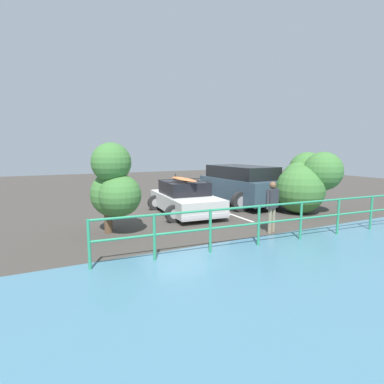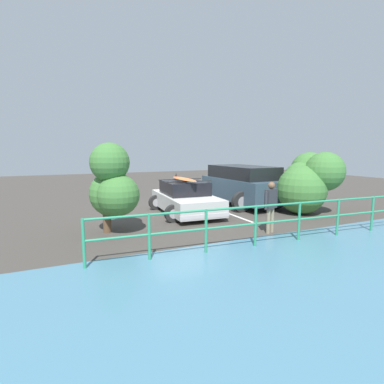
{
  "view_description": "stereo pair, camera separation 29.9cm",
  "coord_description": "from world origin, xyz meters",
  "px_view_note": "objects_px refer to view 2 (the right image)",
  "views": [
    {
      "loc": [
        5.0,
        11.38,
        2.54
      ],
      "look_at": [
        0.11,
        1.29,
        0.95
      ],
      "focal_mm": 28.0,
      "sensor_mm": 36.0,
      "label": 1
    },
    {
      "loc": [
        4.73,
        11.5,
        2.54
      ],
      "look_at": [
        0.11,
        1.29,
        0.95
      ],
      "focal_mm": 28.0,
      "sensor_mm": 36.0,
      "label": 2
    }
  ],
  "objects_px": {
    "suv_car": "(242,185)",
    "person_bystander": "(271,202)",
    "sedan_car": "(185,198)",
    "bush_near_right": "(307,181)",
    "bush_near_left": "(114,188)"
  },
  "relations": [
    {
      "from": "suv_car",
      "to": "person_bystander",
      "type": "relative_size",
      "value": 2.86
    },
    {
      "from": "sedan_car",
      "to": "suv_car",
      "type": "height_order",
      "value": "suv_car"
    },
    {
      "from": "sedan_car",
      "to": "bush_near_right",
      "type": "xyz_separation_m",
      "value": [
        -4.57,
        1.82,
        0.69
      ]
    },
    {
      "from": "suv_car",
      "to": "bush_near_left",
      "type": "distance_m",
      "value": 6.63
    },
    {
      "from": "sedan_car",
      "to": "bush_near_right",
      "type": "relative_size",
      "value": 1.55
    },
    {
      "from": "person_bystander",
      "to": "bush_near_right",
      "type": "relative_size",
      "value": 0.61
    },
    {
      "from": "person_bystander",
      "to": "bush_near_right",
      "type": "distance_m",
      "value": 3.83
    },
    {
      "from": "bush_near_right",
      "to": "suv_car",
      "type": "bearing_deg",
      "value": -59.88
    },
    {
      "from": "bush_near_left",
      "to": "bush_near_right",
      "type": "height_order",
      "value": "bush_near_left"
    },
    {
      "from": "person_bystander",
      "to": "bush_near_right",
      "type": "bearing_deg",
      "value": -150.56
    },
    {
      "from": "sedan_car",
      "to": "person_bystander",
      "type": "bearing_deg",
      "value": 108.7
    },
    {
      "from": "sedan_car",
      "to": "person_bystander",
      "type": "xyz_separation_m",
      "value": [
        -1.25,
        3.69,
        0.34
      ]
    },
    {
      "from": "bush_near_right",
      "to": "sedan_car",
      "type": "bearing_deg",
      "value": -21.66
    },
    {
      "from": "sedan_car",
      "to": "person_bystander",
      "type": "height_order",
      "value": "person_bystander"
    },
    {
      "from": "sedan_car",
      "to": "person_bystander",
      "type": "relative_size",
      "value": 2.55
    }
  ]
}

